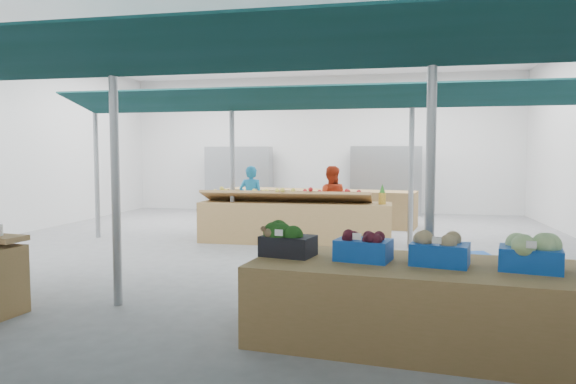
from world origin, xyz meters
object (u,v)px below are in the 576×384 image
fruit_counter (295,223)px  crate_stack (469,276)px  vendor_left (251,199)px  veg_counter (463,307)px  vendor_right (331,201)px

fruit_counter → crate_stack: 4.56m
crate_stack → vendor_left: size_ratio=0.37×
veg_counter → crate_stack: veg_counter is taller
veg_counter → crate_stack: size_ratio=6.84×
veg_counter → fruit_counter: 5.84m
veg_counter → crate_stack: 1.71m
vendor_right → veg_counter: bearing=106.5°
fruit_counter → crate_stack: (2.80, -3.60, -0.13)m
crate_stack → fruit_counter: bearing=127.9°
veg_counter → crate_stack: bearing=86.6°
veg_counter → fruit_counter: bearing=121.9°
fruit_counter → vendor_right: bearing=61.3°
vendor_left → vendor_right: size_ratio=1.00×
fruit_counter → vendor_left: vendor_left is taller
vendor_left → vendor_right: same height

